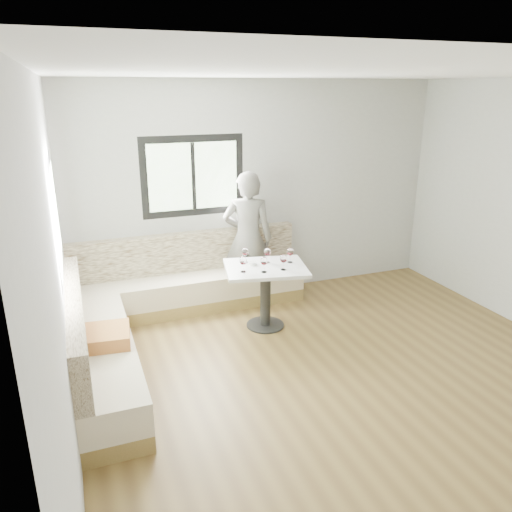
{
  "coord_description": "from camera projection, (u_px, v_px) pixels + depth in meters",
  "views": [
    {
      "loc": [
        -2.35,
        -3.54,
        2.7
      ],
      "look_at": [
        -0.43,
        1.53,
        0.85
      ],
      "focal_mm": 35.0,
      "sensor_mm": 36.0,
      "label": 1
    }
  ],
  "objects": [
    {
      "name": "table",
      "position": [
        266.0,
        282.0,
        5.76
      ],
      "size": [
        1.04,
        0.88,
        0.75
      ],
      "rotation": [
        0.0,
        0.0,
        -0.21
      ],
      "color": "black",
      "rests_on": "ground"
    },
    {
      "name": "wine_glass_a",
      "position": [
        243.0,
        261.0,
        5.49
      ],
      "size": [
        0.08,
        0.08,
        0.18
      ],
      "color": "white",
      "rests_on": "table"
    },
    {
      "name": "wine_glass_c",
      "position": [
        284.0,
        259.0,
        5.56
      ],
      "size": [
        0.08,
        0.08,
        0.18
      ],
      "color": "white",
      "rests_on": "table"
    },
    {
      "name": "wine_glass_f",
      "position": [
        245.0,
        252.0,
        5.79
      ],
      "size": [
        0.08,
        0.08,
        0.18
      ],
      "color": "white",
      "rests_on": "table"
    },
    {
      "name": "wine_glass_d",
      "position": [
        267.0,
        252.0,
        5.79
      ],
      "size": [
        0.08,
        0.08,
        0.18
      ],
      "color": "white",
      "rests_on": "table"
    },
    {
      "name": "wine_glass_e",
      "position": [
        290.0,
        252.0,
        5.79
      ],
      "size": [
        0.08,
        0.08,
        0.18
      ],
      "color": "white",
      "rests_on": "table"
    },
    {
      "name": "olive_ramekin",
      "position": [
        253.0,
        263.0,
        5.74
      ],
      "size": [
        0.09,
        0.09,
        0.03
      ],
      "color": "white",
      "rests_on": "table"
    },
    {
      "name": "person",
      "position": [
        248.0,
        238.0,
        6.36
      ],
      "size": [
        0.74,
        0.63,
        1.73
      ],
      "primitive_type": "imported",
      "rotation": [
        0.0,
        0.0,
        2.74
      ],
      "color": "#5A5751",
      "rests_on": "ground"
    },
    {
      "name": "room",
      "position": [
        352.0,
        241.0,
        4.38
      ],
      "size": [
        5.01,
        5.01,
        2.81
      ],
      "color": "brown",
      "rests_on": "ground"
    },
    {
      "name": "wine_glass_b",
      "position": [
        264.0,
        261.0,
        5.48
      ],
      "size": [
        0.08,
        0.08,
        0.18
      ],
      "color": "white",
      "rests_on": "table"
    },
    {
      "name": "banquette",
      "position": [
        156.0,
        309.0,
        5.59
      ],
      "size": [
        2.9,
        2.8,
        0.95
      ],
      "color": "olive",
      "rests_on": "ground"
    }
  ]
}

